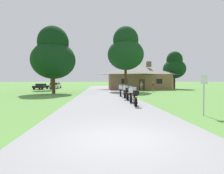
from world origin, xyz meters
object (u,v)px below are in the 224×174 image
object	(u,v)px
motorcycle_silver_nearest_to_camera	(135,98)
motorcycle_green_second_in_row	(131,95)
tree_left_near	(53,55)
metal_signpost_roadside	(204,90)
tree_by_lodge_front	(126,50)
motorcycle_green_farthest_in_row	(120,91)
motorcycle_blue_third_in_row	(127,94)
parked_white_suv_far_left	(55,85)
bystander_red_shirt_beside_signpost	(153,86)
tree_right_of_lodge	(174,66)
motorcycle_white_fourth_in_row	(125,92)
bystander_gray_shirt_near_lodge	(141,86)
tree_left_far	(51,55)
parked_black_sedan_far_left	(41,86)

from	to	relation	value
motorcycle_silver_nearest_to_camera	motorcycle_green_second_in_row	bearing A→B (deg)	94.32
motorcycle_silver_nearest_to_camera	tree_left_near	size ratio (longest dim) A/B	0.22
metal_signpost_roadside	tree_by_lodge_front	world-z (taller)	tree_by_lodge_front
tree_left_near	motorcycle_green_farthest_in_row	bearing A→B (deg)	-30.74
tree_left_near	motorcycle_green_second_in_row	bearing A→B (deg)	-52.16
motorcycle_blue_third_in_row	parked_white_suv_far_left	world-z (taller)	parked_white_suv_far_left
bystander_red_shirt_beside_signpost	tree_by_lodge_front	bearing A→B (deg)	77.91
parked_white_suv_far_left	tree_right_of_lodge	bearing A→B (deg)	-7.00
motorcycle_silver_nearest_to_camera	motorcycle_green_farthest_in_row	size ratio (longest dim) A/B	1.00
tree_left_near	parked_white_suv_far_left	bearing A→B (deg)	101.81
motorcycle_white_fourth_in_row	bystander_gray_shirt_near_lodge	size ratio (longest dim) A/B	1.24
bystander_red_shirt_beside_signpost	parked_white_suv_far_left	xyz separation A→B (m)	(-18.89, 14.91, -0.17)
motorcycle_green_farthest_in_row	tree_right_of_lodge	world-z (taller)	tree_right_of_lodge
tree_by_lodge_front	metal_signpost_roadside	bearing A→B (deg)	-87.52
tree_left_far	parked_black_sedan_far_left	bearing A→B (deg)	145.75
bystander_red_shirt_beside_signpost	tree_left_far	xyz separation A→B (m)	(-18.31, 8.98, 5.99)
motorcycle_green_second_in_row	tree_right_of_lodge	bearing A→B (deg)	68.99
motorcycle_silver_nearest_to_camera	motorcycle_green_farthest_in_row	xyz separation A→B (m)	(-0.10, 8.78, 0.00)
motorcycle_green_farthest_in_row	parked_white_suv_far_left	size ratio (longest dim) A/B	0.45
motorcycle_green_second_in_row	tree_left_far	distance (m)	27.37
motorcycle_white_fourth_in_row	tree_left_near	bearing A→B (deg)	146.42
motorcycle_silver_nearest_to_camera	motorcycle_green_second_in_row	distance (m)	2.36
motorcycle_silver_nearest_to_camera	parked_white_suv_far_left	xyz separation A→B (m)	(-12.77, 31.92, 0.16)
motorcycle_silver_nearest_to_camera	parked_black_sedan_far_left	distance (m)	31.54
motorcycle_blue_third_in_row	tree_left_near	world-z (taller)	tree_left_near
tree_by_lodge_front	motorcycle_green_farthest_in_row	bearing A→B (deg)	-101.08
motorcycle_blue_third_in_row	bystander_gray_shirt_near_lodge	bearing A→B (deg)	76.08
motorcycle_green_second_in_row	metal_signpost_roadside	xyz separation A→B (m)	(2.87, -6.27, 0.73)
bystander_gray_shirt_near_lodge	metal_signpost_roadside	distance (m)	23.99
bystander_gray_shirt_near_lodge	motorcycle_white_fourth_in_row	bearing A→B (deg)	101.84
motorcycle_silver_nearest_to_camera	motorcycle_blue_third_in_row	bearing A→B (deg)	95.29
motorcycle_green_farthest_in_row	parked_white_suv_far_left	bearing A→B (deg)	123.21
tree_left_near	parked_black_sedan_far_left	world-z (taller)	tree_left_near
motorcycle_blue_third_in_row	tree_by_lodge_front	size ratio (longest dim) A/B	0.19
tree_left_far	motorcycle_green_farthest_in_row	bearing A→B (deg)	-54.89
motorcycle_white_fourth_in_row	tree_right_of_lodge	world-z (taller)	tree_right_of_lodge
bystander_red_shirt_beside_signpost	tree_right_of_lodge	size ratio (longest dim) A/B	0.20
bystander_gray_shirt_near_lodge	parked_black_sedan_far_left	size ratio (longest dim) A/B	0.38
tree_right_of_lodge	tree_left_near	xyz separation A→B (m)	(-23.07, -13.88, 0.44)
motorcycle_green_second_in_row	tree_left_far	xyz separation A→B (m)	(-12.27, 23.63, 6.32)
motorcycle_white_fourth_in_row	tree_left_far	xyz separation A→B (m)	(-12.31, 19.33, 6.33)
motorcycle_green_farthest_in_row	tree_by_lodge_front	world-z (taller)	tree_by_lodge_front
tree_left_far	tree_left_near	world-z (taller)	tree_left_far
motorcycle_white_fourth_in_row	metal_signpost_roadside	world-z (taller)	metal_signpost_roadside
bystander_gray_shirt_near_lodge	tree_right_of_lodge	distance (m)	12.81
parked_black_sedan_far_left	tree_left_far	bearing A→B (deg)	-27.79
bystander_red_shirt_beside_signpost	parked_black_sedan_far_left	distance (m)	23.60
bystander_gray_shirt_near_lodge	metal_signpost_roadside	world-z (taller)	metal_signpost_roadside
motorcycle_silver_nearest_to_camera	tree_left_near	world-z (taller)	tree_left_near
motorcycle_silver_nearest_to_camera	motorcycle_green_farthest_in_row	world-z (taller)	same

